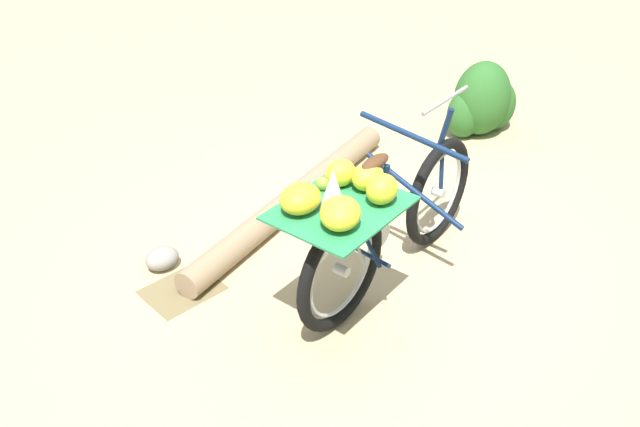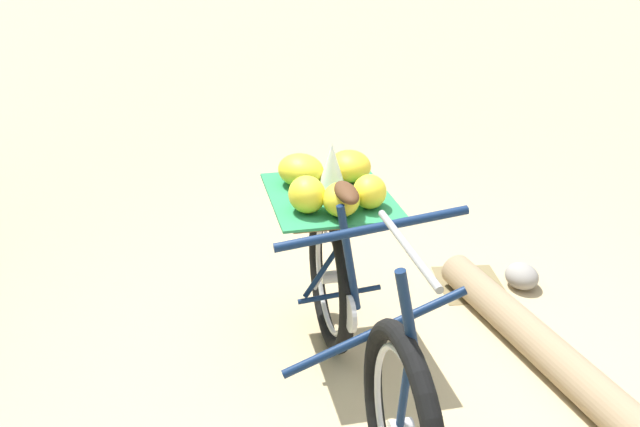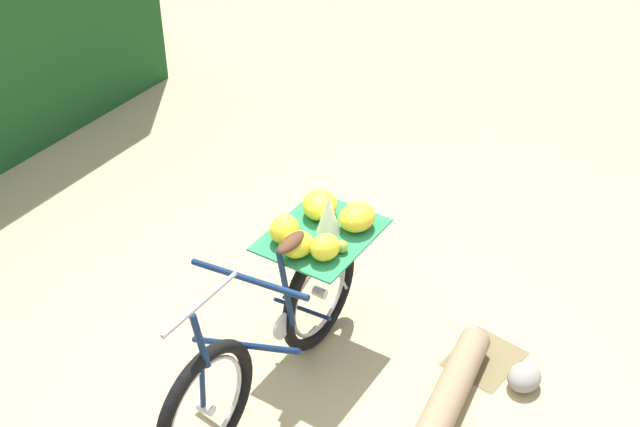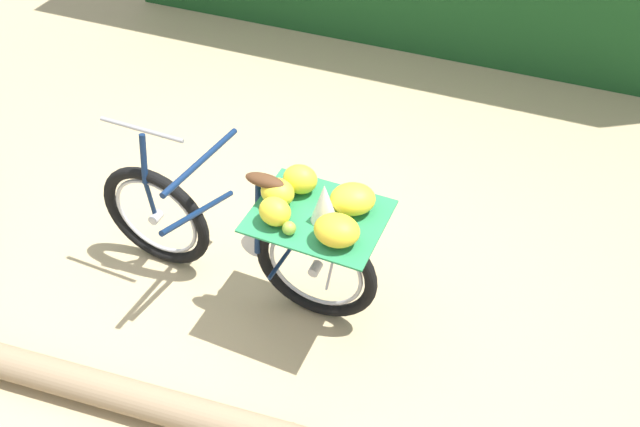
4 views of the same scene
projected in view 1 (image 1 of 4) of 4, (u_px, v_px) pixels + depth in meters
The scene contains 6 objects.
ground_plane at pixel (401, 283), 4.11m from camera, with size 60.00×60.00×0.00m, color tan.
bicycle at pixel (380, 218), 3.78m from camera, with size 1.80×0.78×1.03m.
fallen_log at pixel (294, 199), 4.78m from camera, with size 0.18×0.18×2.35m, color #937A5B.
shrub_cluster at pixel (482, 102), 5.75m from camera, with size 0.68×0.47×0.65m.
path_stone at pixel (162, 258), 4.21m from camera, with size 0.22×0.18×0.14m, color gray.
leaf_litter_patch at pixel (182, 290), 4.05m from camera, with size 0.44×0.36×0.01m, color olive.
Camera 1 is at (2.58, 2.00, 2.58)m, focal length 37.45 mm.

